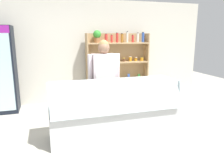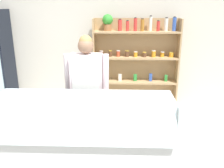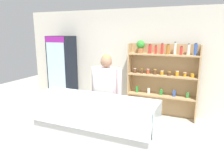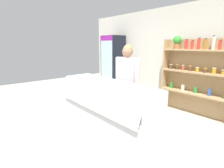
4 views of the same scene
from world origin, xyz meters
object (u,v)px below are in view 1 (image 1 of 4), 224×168
drinks_fridge (0,70)px  shop_clerk (104,75)px  deli_display_case (114,119)px  shelving_unit (116,62)px

drinks_fridge → shop_clerk: drinks_fridge is taller
shop_clerk → deli_display_case: bearing=-86.9°
drinks_fridge → shop_clerk: (2.10, -1.42, 0.01)m
deli_display_case → shop_clerk: bearing=93.1°
drinks_fridge → deli_display_case: (2.13, -1.98, -0.69)m
deli_display_case → shop_clerk: size_ratio=1.33×
deli_display_case → shop_clerk: (-0.03, 0.57, 0.70)m
drinks_fridge → shop_clerk: size_ratio=1.18×
drinks_fridge → shelving_unit: bearing=3.1°
shelving_unit → deli_display_case: size_ratio=0.85×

